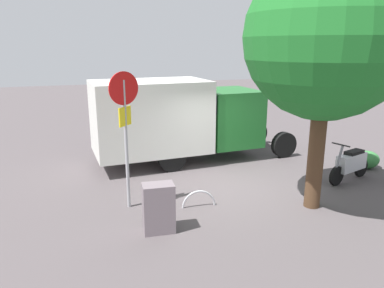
% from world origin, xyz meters
% --- Properties ---
extents(ground_plane, '(60.00, 60.00, 0.00)m').
position_xyz_m(ground_plane, '(0.00, 0.00, 0.00)').
color(ground_plane, '#4E4648').
extents(box_truck_near, '(6.88, 2.38, 2.75)m').
position_xyz_m(box_truck_near, '(0.72, -2.91, 1.55)').
color(box_truck_near, black).
rests_on(box_truck_near, ground).
extents(motorcycle, '(1.77, 0.75, 1.20)m').
position_xyz_m(motorcycle, '(-3.39, 0.59, 0.52)').
color(motorcycle, black).
rests_on(motorcycle, ground).
extents(stop_sign, '(0.71, 0.33, 3.28)m').
position_xyz_m(stop_sign, '(3.02, 0.26, 2.19)').
color(stop_sign, '#9E9EA3').
rests_on(stop_sign, ground).
extents(street_tree, '(3.67, 3.67, 5.85)m').
position_xyz_m(street_tree, '(-1.23, 1.72, 3.99)').
color(street_tree, '#47301E').
rests_on(street_tree, ground).
extents(utility_cabinet, '(0.69, 0.48, 1.07)m').
position_xyz_m(utility_cabinet, '(2.64, 1.70, 0.53)').
color(utility_cabinet, slate).
rests_on(utility_cabinet, ground).
extents(bike_rack_hoop, '(0.85, 0.15, 0.85)m').
position_xyz_m(bike_rack_hoop, '(1.40, 0.82, 0.00)').
color(bike_rack_hoop, '#B7B7BC').
rests_on(bike_rack_hoop, ground).
extents(shrub_mid_verge, '(0.83, 0.68, 0.57)m').
position_xyz_m(shrub_mid_verge, '(-4.70, -0.13, 0.28)').
color(shrub_mid_verge, '#34793A').
rests_on(shrub_mid_verge, ground).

